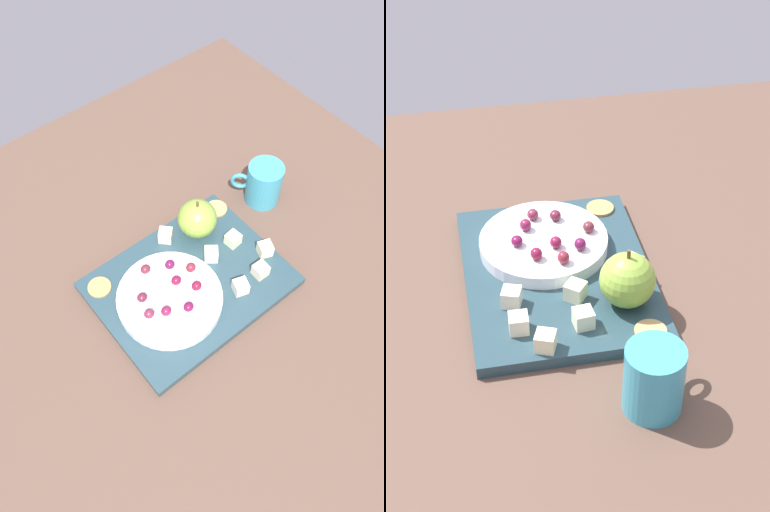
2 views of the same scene
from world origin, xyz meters
TOP-DOWN VIEW (x-y plane):
  - table at (0.00, 0.00)cm, footprint 110.83×107.91cm
  - platter at (0.86, 1.38)cm, footprint 33.60×25.96cm
  - serving_dish at (6.22, 2.44)cm, footprint 18.64×18.64cm
  - apple_whole at (-7.40, -6.58)cm, footprint 7.52×7.52cm
  - apple_stem at (-7.40, -6.58)cm, footprint 0.50×0.50cm
  - cheese_cube_0 at (-10.12, 8.30)cm, footprint 2.57×2.57cm
  - cheese_cube_1 at (-1.40, -8.78)cm, footprint 3.53×3.53cm
  - cheese_cube_2 at (-4.99, 8.55)cm, footprint 3.15×3.15cm
  - cheese_cube_3 at (-10.82, -0.09)cm, footprint 2.74×2.74cm
  - cheese_cube_4 at (-13.99, 5.46)cm, footprint 3.23×3.23cm
  - cheese_cube_5 at (-5.38, -0.10)cm, footprint 3.51×3.51cm
  - cracker_0 at (14.40, -7.75)cm, footprint 4.27×4.27cm
  - cracker_1 at (-13.77, -8.18)cm, footprint 4.27×4.27cm
  - grape_0 at (8.61, 4.70)cm, footprint 1.88×1.69cm
  - grape_1 at (11.13, 3.26)cm, footprint 1.88×1.69cm
  - grape_2 at (5.16, 6.43)cm, footprint 1.88×1.69cm
  - grape_3 at (2.53, -2.22)cm, footprint 1.88×1.69cm
  - grape_4 at (3.65, 1.07)cm, footprint 1.88×1.69cm
  - grape_5 at (-0.19, 0.64)cm, footprint 1.88×1.69cm
  - grape_6 at (1.55, 4.18)cm, footprint 1.88×1.69cm
  - grape_7 at (10.25, 0.21)cm, footprint 1.88×1.69cm
  - grape_8 at (6.47, -4.24)cm, footprint 1.88×1.69cm
  - cup at (-23.92, -5.69)cm, footprint 8.42×8.88cm

SIDE VIEW (x-z plane):
  - table at x=0.00cm, z-range 0.00..4.50cm
  - platter at x=0.86cm, z-range 4.50..6.29cm
  - cracker_0 at x=14.40cm, z-range 6.29..6.69cm
  - cracker_1 at x=-13.77cm, z-range 6.29..6.69cm
  - serving_dish at x=6.22cm, z-range 6.29..8.29cm
  - cheese_cube_0 at x=-10.12cm, z-range 6.29..8.79cm
  - cheese_cube_1 at x=-1.40cm, z-range 6.29..8.79cm
  - cheese_cube_2 at x=-4.99cm, z-range 6.29..8.79cm
  - cheese_cube_3 at x=-10.82cm, z-range 6.29..8.79cm
  - cheese_cube_4 at x=-13.99cm, z-range 6.29..8.79cm
  - cheese_cube_5 at x=-5.38cm, z-range 6.29..8.79cm
  - cup at x=-23.92cm, z-range 4.50..13.48cm
  - grape_2 at x=5.16cm, z-range 8.29..9.81cm
  - grape_7 at x=10.25cm, z-range 8.29..9.84cm
  - grape_8 at x=6.47cm, z-range 8.29..9.86cm
  - grape_1 at x=11.13cm, z-range 8.29..9.90cm
  - grape_4 at x=3.65cm, z-range 8.29..9.98cm
  - grape_0 at x=8.61cm, z-range 8.29..10.02cm
  - grape_6 at x=1.55cm, z-range 8.29..10.03cm
  - grape_3 at x=2.53cm, z-range 8.29..10.04cm
  - grape_5 at x=-0.19cm, z-range 8.29..10.06cm
  - apple_whole at x=-7.40cm, z-range 6.29..13.81cm
  - apple_stem at x=-7.40cm, z-range 13.81..15.01cm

